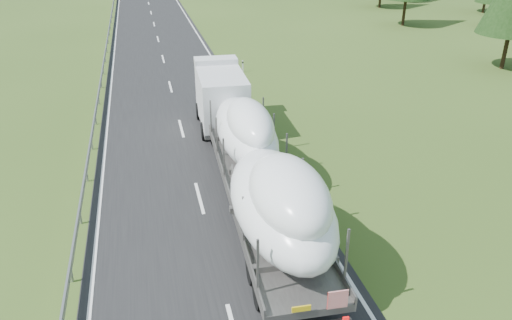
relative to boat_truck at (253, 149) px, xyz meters
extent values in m
cube|color=silver|center=(3.96, 21.30, -1.95)|extent=(0.12, 0.07, 1.00)
cube|color=black|center=(3.96, 21.30, -1.63)|extent=(0.13, 0.08, 0.12)
cylinder|color=black|center=(38.38, 34.24, -0.74)|extent=(0.36, 0.36, 3.42)
cylinder|color=black|center=(26.62, 17.07, -0.63)|extent=(0.36, 0.36, 3.64)
cylinder|color=black|center=(27.77, 37.38, -0.52)|extent=(0.36, 0.36, 3.87)
cube|color=silver|center=(0.00, 8.74, -0.37)|extent=(2.94, 5.57, 3.06)
cube|color=black|center=(0.00, 11.53, 0.17)|extent=(2.52, 0.18, 1.53)
cube|color=silver|center=(0.00, 11.14, 1.32)|extent=(2.78, 1.41, 0.33)
cube|color=#625F5C|center=(0.00, 7.64, -1.85)|extent=(2.85, 3.38, 0.27)
cylinder|color=black|center=(-1.26, 10.71, -1.90)|extent=(0.42, 1.11, 1.09)
cylinder|color=black|center=(1.26, 10.71, -1.90)|extent=(0.42, 1.11, 1.09)
cylinder|color=black|center=(-1.26, 7.21, -1.90)|extent=(0.42, 1.11, 1.09)
cylinder|color=black|center=(1.26, 7.21, -1.90)|extent=(0.42, 1.11, 1.09)
cube|color=#625F5C|center=(0.00, -1.66, -1.44)|extent=(3.52, 15.41, 0.28)
cube|color=#625F5C|center=(-1.46, -1.66, -1.17)|extent=(0.63, 15.31, 0.26)
cube|color=#625F5C|center=(1.45, -1.66, -1.17)|extent=(0.63, 15.31, 0.26)
cube|color=#625F5C|center=(-1.46, -8.22, -0.26)|extent=(0.08, 0.08, 2.08)
cube|color=#625F5C|center=(1.45, -8.22, -0.26)|extent=(0.08, 0.08, 2.08)
cube|color=#625F5C|center=(-1.46, -5.59, -0.26)|extent=(0.08, 0.08, 2.08)
cube|color=#625F5C|center=(1.45, -5.59, -0.26)|extent=(0.08, 0.08, 2.08)
cube|color=#625F5C|center=(-1.46, -2.97, -0.26)|extent=(0.08, 0.08, 2.08)
cube|color=#625F5C|center=(1.45, -2.97, -0.26)|extent=(0.08, 0.08, 2.08)
cube|color=#625F5C|center=(-1.46, -0.34, -0.26)|extent=(0.08, 0.08, 2.08)
cube|color=#625F5C|center=(1.45, -0.34, -0.26)|extent=(0.08, 0.08, 2.08)
cube|color=#625F5C|center=(-1.46, 2.28, -0.26)|extent=(0.08, 0.08, 2.08)
cube|color=#625F5C|center=(1.45, 2.28, -0.26)|extent=(0.08, 0.08, 2.08)
cube|color=#625F5C|center=(-1.46, 4.91, -0.26)|extent=(0.08, 0.08, 2.08)
cube|color=#625F5C|center=(1.45, 4.91, -0.26)|extent=(0.08, 0.08, 2.08)
cylinder|color=black|center=(-1.20, -7.56, -1.90)|extent=(0.48, 1.11, 1.09)
cylinder|color=black|center=(1.20, -7.56, -1.90)|extent=(0.48, 1.11, 1.09)
cylinder|color=black|center=(-1.20, -6.25, -1.90)|extent=(0.48, 1.11, 1.09)
cylinder|color=black|center=(1.20, -6.25, -1.90)|extent=(0.48, 1.11, 1.09)
cube|color=red|center=(0.82, -9.34, -0.97)|extent=(0.66, 0.07, 0.66)
cube|color=yellow|center=(-0.33, -9.34, -1.14)|extent=(0.60, 0.07, 0.20)
cube|color=red|center=(1.15, -9.34, -1.79)|extent=(0.20, 0.07, 0.11)
ellipsoid|color=white|center=(0.00, -5.16, 0.07)|extent=(3.75, 8.04, 2.74)
ellipsoid|color=white|center=(0.00, -6.15, 1.03)|extent=(2.81, 5.11, 2.19)
ellipsoid|color=white|center=(0.00, 2.28, -0.08)|extent=(3.02, 8.17, 2.45)
ellipsoid|color=white|center=(0.00, 1.27, 0.78)|extent=(2.26, 5.19, 1.96)
camera|label=1|loc=(-4.60, -20.35, 9.49)|focal=35.00mm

